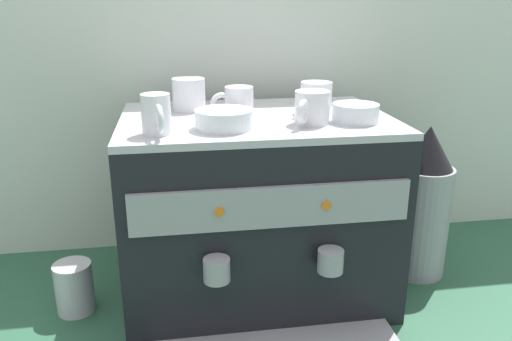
# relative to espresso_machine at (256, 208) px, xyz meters

# --- Properties ---
(ground_plane) EXTENTS (4.00, 4.00, 0.00)m
(ground_plane) POSITION_rel_espresso_machine_xyz_m (0.00, 0.00, -0.23)
(ground_plane) COLOR #28563D
(tiled_backsplash_wall) EXTENTS (2.80, 0.03, 0.99)m
(tiled_backsplash_wall) POSITION_rel_espresso_machine_xyz_m (0.00, 0.32, 0.27)
(tiled_backsplash_wall) COLOR silver
(tiled_backsplash_wall) RESTS_ON ground_plane
(espresso_machine) EXTENTS (0.64, 0.55, 0.47)m
(espresso_machine) POSITION_rel_espresso_machine_xyz_m (0.00, 0.00, 0.00)
(espresso_machine) COLOR black
(espresso_machine) RESTS_ON ground_plane
(ceramic_cup_0) EXTENTS (0.08, 0.12, 0.08)m
(ceramic_cup_0) POSITION_rel_espresso_machine_xyz_m (-0.16, 0.11, 0.27)
(ceramic_cup_0) COLOR white
(ceramic_cup_0) RESTS_ON espresso_machine
(ceramic_cup_1) EXTENTS (0.10, 0.07, 0.07)m
(ceramic_cup_1) POSITION_rel_espresso_machine_xyz_m (-0.04, -0.00, 0.27)
(ceramic_cup_1) COLOR white
(ceramic_cup_1) RESTS_ON espresso_machine
(ceramic_cup_2) EXTENTS (0.09, 0.11, 0.07)m
(ceramic_cup_2) POSITION_rel_espresso_machine_xyz_m (0.11, -0.09, 0.27)
(ceramic_cup_2) COLOR white
(ceramic_cup_2) RESTS_ON espresso_machine
(ceramic_cup_3) EXTENTS (0.06, 0.10, 0.08)m
(ceramic_cup_3) POSITION_rel_espresso_machine_xyz_m (-0.23, -0.13, 0.28)
(ceramic_cup_3) COLOR white
(ceramic_cup_3) RESTS_ON espresso_machine
(ceramic_cup_4) EXTENTS (0.10, 0.10, 0.08)m
(ceramic_cup_4) POSITION_rel_espresso_machine_xyz_m (0.15, 0.02, 0.27)
(ceramic_cup_4) COLOR white
(ceramic_cup_4) RESTS_ON espresso_machine
(ceramic_bowl_0) EXTENTS (0.13, 0.13, 0.04)m
(ceramic_bowl_0) POSITION_rel_espresso_machine_xyz_m (-0.09, -0.10, 0.25)
(ceramic_bowl_0) COLOR silver
(ceramic_bowl_0) RESTS_ON espresso_machine
(ceramic_bowl_1) EXTENTS (0.10, 0.10, 0.04)m
(ceramic_bowl_1) POSITION_rel_espresso_machine_xyz_m (0.21, -0.09, 0.25)
(ceramic_bowl_1) COLOR silver
(ceramic_bowl_1) RESTS_ON espresso_machine
(coffee_grinder) EXTENTS (0.15, 0.15, 0.42)m
(coffee_grinder) POSITION_rel_espresso_machine_xyz_m (0.46, 0.02, -0.03)
(coffee_grinder) COLOR #939399
(coffee_grinder) RESTS_ON ground_plane
(milk_pitcher) EXTENTS (0.09, 0.09, 0.13)m
(milk_pitcher) POSITION_rel_espresso_machine_xyz_m (-0.46, -0.03, -0.17)
(milk_pitcher) COLOR #B7B7BC
(milk_pitcher) RESTS_ON ground_plane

